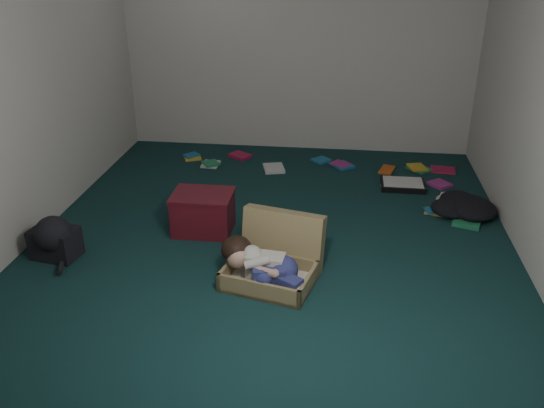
# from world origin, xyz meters

# --- Properties ---
(floor) EXTENTS (4.50, 4.50, 0.00)m
(floor) POSITION_xyz_m (0.00, 0.00, 0.00)
(floor) COLOR #102E2F
(floor) RESTS_ON ground
(wall_back) EXTENTS (4.50, 0.00, 4.50)m
(wall_back) POSITION_xyz_m (0.00, 2.25, 1.30)
(wall_back) COLOR silver
(wall_back) RESTS_ON ground
(wall_front) EXTENTS (4.50, 0.00, 4.50)m
(wall_front) POSITION_xyz_m (0.00, -2.25, 1.30)
(wall_front) COLOR silver
(wall_front) RESTS_ON ground
(wall_left) EXTENTS (0.00, 4.50, 4.50)m
(wall_left) POSITION_xyz_m (-2.00, 0.00, 1.30)
(wall_left) COLOR silver
(wall_left) RESTS_ON ground
(suitcase) EXTENTS (0.76, 0.75, 0.47)m
(suitcase) POSITION_xyz_m (0.09, -0.68, 0.14)
(suitcase) COLOR #937F51
(suitcase) RESTS_ON floor
(person) EXTENTS (0.65, 0.45, 0.29)m
(person) POSITION_xyz_m (0.01, -0.82, 0.18)
(person) COLOR beige
(person) RESTS_ON suitcase
(maroon_bin) EXTENTS (0.51, 0.41, 0.35)m
(maroon_bin) POSITION_xyz_m (-0.61, -0.02, 0.18)
(maroon_bin) COLOR #55111B
(maroon_bin) RESTS_ON floor
(backpack) EXTENTS (0.49, 0.42, 0.27)m
(backpack) POSITION_xyz_m (-1.68, -0.60, 0.13)
(backpack) COLOR black
(backpack) RESTS_ON floor
(clothing_pile) EXTENTS (0.58, 0.52, 0.15)m
(clothing_pile) POSITION_xyz_m (1.70, 0.68, 0.08)
(clothing_pile) COLOR black
(clothing_pile) RESTS_ON floor
(paper_tray) EXTENTS (0.44, 0.33, 0.06)m
(paper_tray) POSITION_xyz_m (1.18, 1.17, 0.03)
(paper_tray) COLOR black
(paper_tray) RESTS_ON floor
(book_scatter) EXTENTS (3.07, 1.72, 0.02)m
(book_scatter) POSITION_xyz_m (0.68, 1.38, 0.01)
(book_scatter) COLOR gold
(book_scatter) RESTS_ON floor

